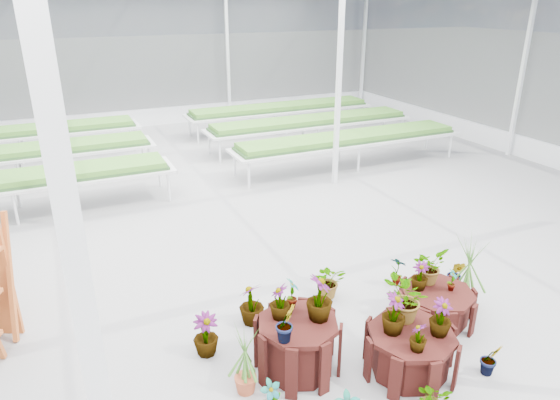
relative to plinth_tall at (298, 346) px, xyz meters
name	(u,v)px	position (x,y,z in m)	size (l,w,h in m)	color
ground_plane	(297,291)	(0.77, 1.57, -0.34)	(24.00, 24.00, 0.00)	gray
greenhouse_shell	(299,151)	(0.77, 1.57, 1.91)	(18.00, 24.00, 4.50)	white
steel_frame	(299,151)	(0.77, 1.57, 1.91)	(18.00, 24.00, 4.50)	silver
nursery_benches	(181,148)	(0.77, 8.77, 0.08)	(16.00, 7.00, 0.84)	silver
plinth_tall	(298,346)	(0.00, 0.00, 0.00)	(1.01, 1.01, 0.69)	#330F0C
plinth_mid	(410,352)	(1.20, -0.60, -0.06)	(1.08, 1.08, 0.57)	#330F0C
plinth_low	(436,306)	(2.20, 0.10, -0.11)	(1.04, 1.04, 0.47)	#330F0C
nursery_plants	(366,304)	(1.04, 0.12, 0.22)	(4.32, 2.96, 1.26)	#43792A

